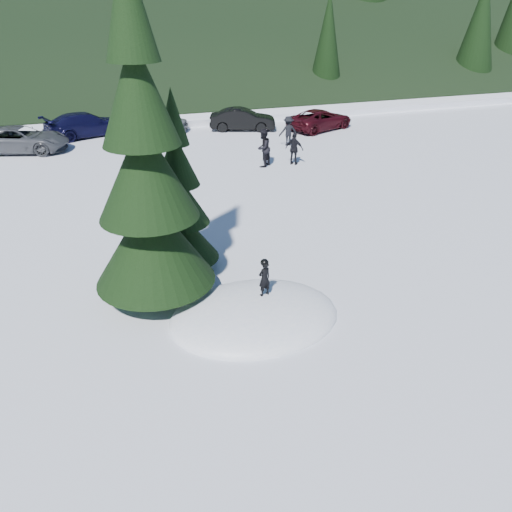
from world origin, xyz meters
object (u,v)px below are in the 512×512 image
object	(u,v)px
car_6	(320,119)
spruce_short	(179,205)
adult_2	(288,131)
car_5	(243,119)
adult_0	(263,148)
spruce_tall	(147,183)
car_3	(86,124)
car_2	(21,139)
adult_1	(294,149)
child_skier	(264,279)
car_4	(157,121)

from	to	relation	value
car_6	spruce_short	bearing A→B (deg)	120.27
adult_2	car_5	world-z (taller)	adult_2
spruce_short	adult_0	distance (m)	11.03
spruce_tall	car_3	size ratio (longest dim) A/B	1.74
adult_2	car_2	world-z (taller)	adult_2
adult_0	car_3	distance (m)	12.28
car_2	car_3	world-z (taller)	car_3
adult_2	car_6	size ratio (longest dim) A/B	0.36
spruce_short	adult_1	bearing A→B (deg)	50.21
child_skier	car_4	world-z (taller)	child_skier
spruce_short	car_2	size ratio (longest dim) A/B	1.08
child_skier	adult_1	size ratio (longest dim) A/B	0.62
car_3	adult_0	bearing A→B (deg)	-159.96
car_4	car_3	bearing A→B (deg)	107.41
spruce_tall	car_6	bearing A→B (deg)	52.33
spruce_tall	adult_0	world-z (taller)	spruce_tall
car_3	car_2	bearing A→B (deg)	105.55
adult_0	adult_1	distance (m)	1.60
spruce_tall	car_6	distance (m)	21.59
car_3	car_5	distance (m)	9.55
car_5	spruce_tall	bearing A→B (deg)	174.78
car_3	car_4	size ratio (longest dim) A/B	1.29
spruce_short	car_4	world-z (taller)	spruce_short
spruce_short	child_skier	xyz separation A→B (m)	(1.55, -2.98, -1.13)
spruce_short	car_2	xyz separation A→B (m)	(-5.52, 16.02, -1.42)
spruce_tall	car_5	world-z (taller)	spruce_tall
spruce_short	adult_1	world-z (taller)	spruce_short
child_skier	car_3	bearing A→B (deg)	-96.30
adult_1	spruce_tall	bearing A→B (deg)	93.33
adult_2	car_6	bearing A→B (deg)	-134.73
car_2	car_4	size ratio (longest dim) A/B	1.29
spruce_tall	adult_1	bearing A→B (deg)	50.75
adult_0	car_2	distance (m)	13.32
car_6	adult_0	bearing A→B (deg)	113.94
child_skier	adult_1	bearing A→B (deg)	-132.20
spruce_tall	car_6	xyz separation A→B (m)	(13.09, 16.96, -2.69)
car_2	spruce_tall	bearing A→B (deg)	-148.42
child_skier	adult_0	size ratio (longest dim) A/B	0.53
adult_2	adult_1	bearing A→B (deg)	76.60
adult_0	car_3	size ratio (longest dim) A/B	0.38
adult_0	adult_2	world-z (taller)	adult_0
spruce_short	adult_0	world-z (taller)	spruce_short
spruce_short	car_6	bearing A→B (deg)	52.14
spruce_short	child_skier	distance (m)	3.55
adult_0	car_5	distance (m)	7.92
adult_1	adult_2	xyz separation A→B (m)	(1.15, 3.57, 0.03)
adult_1	car_2	distance (m)	14.80
car_4	adult_1	bearing A→B (deg)	-130.51
spruce_tall	car_5	distance (m)	20.39
spruce_tall	child_skier	distance (m)	3.81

